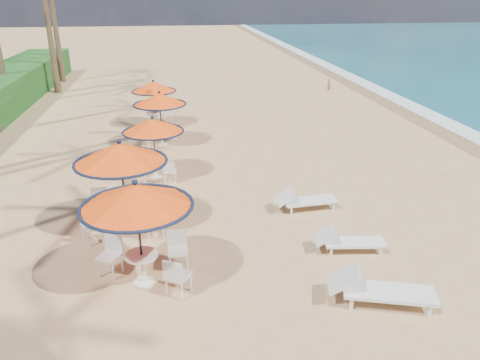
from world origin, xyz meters
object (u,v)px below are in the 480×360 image
object	(u,v)px
station_3	(160,106)
station_4	(155,92)
lounger_near	(378,289)
station_2	(153,132)
station_0	(139,208)
station_1	(119,165)
lounger_mid	(347,241)
lounger_far	(304,200)

from	to	relation	value
station_3	station_4	xyz separation A→B (m)	(-0.29, 3.14, -0.06)
lounger_near	station_3	bearing A→B (deg)	128.37
station_2	station_3	world-z (taller)	station_3
station_0	station_1	xyz separation A→B (m)	(-0.66, 2.67, 0.03)
station_4	lounger_near	world-z (taller)	station_4
station_3	lounger_mid	world-z (taller)	station_3
station_1	station_3	world-z (taller)	station_1
station_1	station_2	size ratio (longest dim) A/B	1.17
station_0	lounger_mid	xyz separation A→B (m)	(4.98, 0.64, -1.55)
station_0	lounger_near	bearing A→B (deg)	-17.22
station_4	lounger_near	xyz separation A→B (m)	(4.87, -14.82, -1.26)
lounger_mid	lounger_far	size ratio (longest dim) A/B	0.94
station_0	lounger_mid	world-z (taller)	station_0
station_0	lounger_mid	bearing A→B (deg)	7.37
station_0	station_2	bearing A→B (deg)	89.06
station_0	lounger_mid	size ratio (longest dim) A/B	1.39
station_2	station_0	bearing A→B (deg)	-90.94
station_2	station_4	world-z (taller)	station_4
station_4	station_3	bearing A→B (deg)	-84.75
station_2	lounger_far	size ratio (longest dim) A/B	1.14
station_3	lounger_far	distance (m)	8.34
station_4	lounger_far	xyz separation A→B (m)	(4.56, -10.17, -1.31)
station_1	lounger_near	world-z (taller)	station_1
station_0	station_4	world-z (taller)	station_0
station_1	lounger_mid	bearing A→B (deg)	-19.80
station_1	station_2	distance (m)	3.79
lounger_mid	station_2	bearing A→B (deg)	137.15
station_3	station_4	world-z (taller)	station_3
station_2	station_3	size ratio (longest dim) A/B	0.95
lounger_mid	lounger_far	xyz separation A→B (m)	(-0.43, 2.50, 0.02)
station_4	lounger_near	distance (m)	15.65
lounger_mid	lounger_far	bearing A→B (deg)	106.60
station_0	station_3	bearing A→B (deg)	88.46
station_4	lounger_mid	bearing A→B (deg)	-68.49
station_3	station_4	distance (m)	3.15
station_3	lounger_mid	bearing A→B (deg)	-63.73
lounger_far	station_0	bearing A→B (deg)	-150.72
station_0	station_1	bearing A→B (deg)	103.78
station_1	lounger_far	world-z (taller)	station_1
station_1	lounger_near	bearing A→B (deg)	-37.17
station_4	lounger_far	world-z (taller)	station_4
station_0	station_3	distance (m)	10.18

